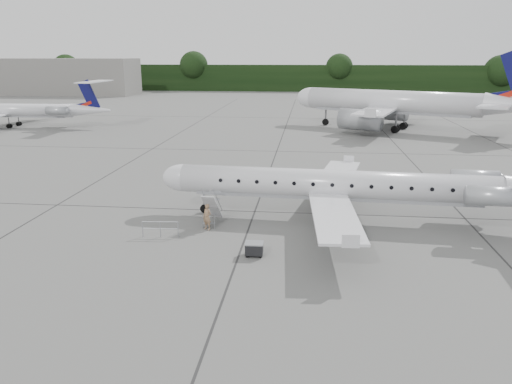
# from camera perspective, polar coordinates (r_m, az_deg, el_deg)

# --- Properties ---
(ground) EXTENTS (320.00, 320.00, 0.00)m
(ground) POSITION_cam_1_polar(r_m,az_deg,el_deg) (30.55, 6.52, -5.66)
(ground) COLOR slate
(ground) RESTS_ON ground
(treeline) EXTENTS (260.00, 4.00, 8.00)m
(treeline) POSITION_cam_1_polar(r_m,az_deg,el_deg) (158.68, 6.47, 12.79)
(treeline) COLOR black
(treeline) RESTS_ON ground
(terminal_building) EXTENTS (40.00, 14.00, 10.00)m
(terminal_building) POSITION_cam_1_polar(r_m,az_deg,el_deg) (155.15, -20.99, 12.21)
(terminal_building) COLOR slate
(terminal_building) RESTS_ON ground
(main_regional_jet) EXTENTS (28.36, 21.27, 6.96)m
(main_regional_jet) POSITION_cam_1_polar(r_m,az_deg,el_deg) (33.78, 9.05, 2.47)
(main_regional_jet) COLOR silver
(main_regional_jet) RESTS_ON ground
(airstair) EXTENTS (1.00, 2.31, 2.18)m
(airstair) POSITION_cam_1_polar(r_m,az_deg,el_deg) (33.39, -5.03, -1.80)
(airstair) COLOR silver
(airstair) RESTS_ON ground
(passenger) EXTENTS (0.74, 0.66, 1.71)m
(passenger) POSITION_cam_1_polar(r_m,az_deg,el_deg) (32.29, -5.60, -2.86)
(passenger) COLOR #8F6D4E
(passenger) RESTS_ON ground
(safety_railing) EXTENTS (2.20, 0.26, 1.00)m
(safety_railing) POSITION_cam_1_polar(r_m,az_deg,el_deg) (31.50, -10.88, -4.22)
(safety_railing) COLOR #93979C
(safety_railing) RESTS_ON ground
(baggage_cart) EXTENTS (1.00, 0.82, 0.85)m
(baggage_cart) POSITION_cam_1_polar(r_m,az_deg,el_deg) (28.16, -0.21, -6.49)
(baggage_cart) COLOR black
(baggage_cart) RESTS_ON ground
(bg_narrowbody) EXTENTS (39.80, 35.45, 11.78)m
(bg_narrowbody) POSITION_cam_1_polar(r_m,az_deg,el_deg) (77.64, 15.21, 11.15)
(bg_narrowbody) COLOR silver
(bg_narrowbody) RESTS_ON ground
(bg_regional_left) EXTENTS (27.75, 20.03, 7.26)m
(bg_regional_left) POSITION_cam_1_polar(r_m,az_deg,el_deg) (87.90, -26.72, 9.02)
(bg_regional_left) COLOR silver
(bg_regional_left) RESTS_ON ground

